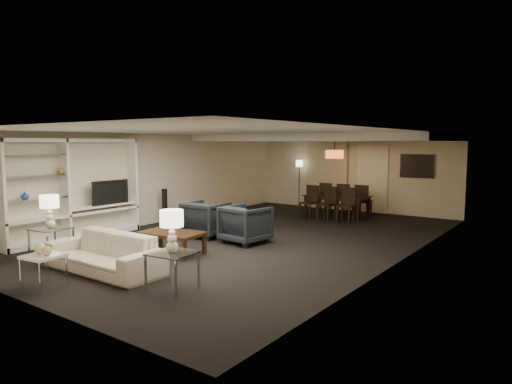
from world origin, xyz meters
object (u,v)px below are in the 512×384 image
at_px(armchair_right, 246,224).
at_px(chair_fr, 364,200).
at_px(side_table_right, 173,271).
at_px(floor_lamp, 299,184).
at_px(sofa, 104,253).
at_px(chair_fm, 346,199).
at_px(pendant_light, 335,154).
at_px(table_lamp_right, 172,231).
at_px(side_table_left, 51,243).
at_px(chair_nr, 346,205).
at_px(vase_blue, 25,195).
at_px(chair_fl, 328,198).
at_px(floor_speaker, 165,206).
at_px(chair_nm, 327,204).
at_px(armchair_left, 206,219).
at_px(television, 108,192).
at_px(coffee_table, 172,243).
at_px(table_lamp_left, 50,212).
at_px(marble_table, 44,271).
at_px(dining_table, 336,206).
at_px(chair_nl, 309,202).
at_px(vase_amber, 62,170).

xyz_separation_m(armchair_right, chair_fr, (0.68, 5.12, 0.06)).
bearing_deg(side_table_right, floor_lamp, 108.93).
xyz_separation_m(sofa, chair_fm, (0.68, 8.42, 0.16)).
relative_size(pendant_light, table_lamp_right, 0.80).
relative_size(side_table_left, chair_nr, 0.64).
bearing_deg(vase_blue, chair_fl, 70.67).
height_order(vase_blue, floor_speaker, vase_blue).
xyz_separation_m(pendant_light, chair_fm, (-0.09, 1.04, -1.43)).
bearing_deg(chair_nm, chair_nr, 7.50).
relative_size(armchair_left, television, 0.92).
bearing_deg(coffee_table, floor_lamp, 100.70).
distance_m(table_lamp_left, floor_speaker, 4.09).
bearing_deg(marble_table, chair_fm, 85.93).
distance_m(sofa, chair_nr, 7.23).
height_order(armchair_right, marble_table, armchair_right).
bearing_deg(coffee_table, sofa, -90.00).
relative_size(armchair_right, table_lamp_left, 1.44).
bearing_deg(armchair_left, pendant_light, -113.39).
relative_size(table_lamp_left, floor_lamp, 0.40).
relative_size(armchair_right, floor_lamp, 0.57).
distance_m(pendant_light, marble_table, 8.67).
xyz_separation_m(chair_fl, chair_fr, (1.20, 0.00, 0.00)).
relative_size(coffee_table, television, 1.24).
relative_size(table_lamp_right, floor_lamp, 0.40).
bearing_deg(floor_lamp, coffee_table, -79.30).
bearing_deg(chair_fm, marble_table, 85.81).
bearing_deg(vase_blue, television, 89.16).
xyz_separation_m(side_table_left, chair_nm, (2.38, 7.12, 0.20)).
xyz_separation_m(pendant_light, chair_fl, (-0.69, 1.04, -1.43)).
xyz_separation_m(armchair_left, floor_speaker, (-2.12, 0.64, 0.06)).
height_order(side_table_left, dining_table, dining_table).
distance_m(side_table_right, television, 5.05).
bearing_deg(chair_fm, chair_nl, 65.11).
height_order(sofa, coffee_table, sofa).
height_order(table_lamp_left, chair_fr, table_lamp_left).
height_order(dining_table, chair_nr, chair_nr).
distance_m(chair_nm, chair_fl, 1.43).
distance_m(television, dining_table, 6.64).
bearing_deg(floor_speaker, side_table_right, -43.49).
xyz_separation_m(marble_table, dining_table, (0.68, 8.87, 0.07)).
relative_size(armchair_right, vase_blue, 5.34).
bearing_deg(chair_fr, chair_fm, -1.29).
xyz_separation_m(armchair_left, chair_fl, (0.68, 5.12, 0.06)).
bearing_deg(vase_blue, armchair_left, 54.98).
bearing_deg(chair_nr, chair_nm, 177.52).
distance_m(pendant_light, chair_fl, 1.90).
bearing_deg(chair_fm, floor_lamp, -17.75).
distance_m(pendant_light, vase_amber, 7.36).
bearing_deg(floor_lamp, floor_speaker, -104.25).
xyz_separation_m(vase_blue, chair_nm, (3.52, 7.01, -0.66)).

